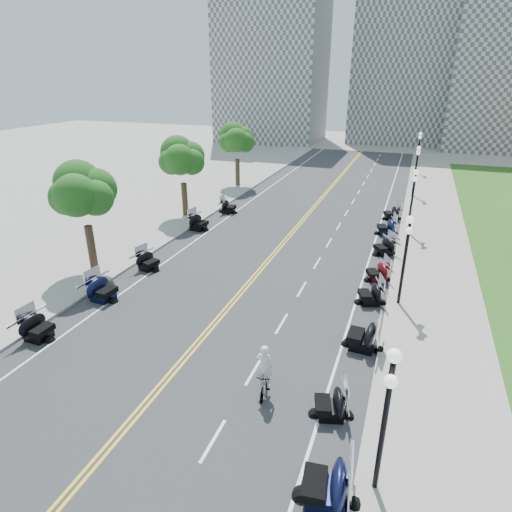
% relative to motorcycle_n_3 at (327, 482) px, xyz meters
% --- Properties ---
extents(ground, '(160.00, 160.00, 0.00)m').
position_rel_motorcycle_n_3_xyz_m(ground, '(-7.29, 8.90, -0.77)').
color(ground, gray).
extents(road, '(16.00, 90.00, 0.01)m').
position_rel_motorcycle_n_3_xyz_m(road, '(-7.29, 18.90, -0.77)').
color(road, '#333335').
rests_on(road, ground).
extents(centerline_yellow_a, '(0.12, 90.00, 0.00)m').
position_rel_motorcycle_n_3_xyz_m(centerline_yellow_a, '(-7.41, 18.90, -0.76)').
color(centerline_yellow_a, yellow).
rests_on(centerline_yellow_a, road).
extents(centerline_yellow_b, '(0.12, 90.00, 0.00)m').
position_rel_motorcycle_n_3_xyz_m(centerline_yellow_b, '(-7.17, 18.90, -0.76)').
color(centerline_yellow_b, yellow).
rests_on(centerline_yellow_b, road).
extents(edge_line_north, '(0.12, 90.00, 0.00)m').
position_rel_motorcycle_n_3_xyz_m(edge_line_north, '(-0.89, 18.90, -0.76)').
color(edge_line_north, white).
rests_on(edge_line_north, road).
extents(edge_line_south, '(0.12, 90.00, 0.00)m').
position_rel_motorcycle_n_3_xyz_m(edge_line_south, '(-13.69, 18.90, -0.76)').
color(edge_line_south, white).
rests_on(edge_line_south, road).
extents(lane_dash_4, '(0.12, 2.00, 0.00)m').
position_rel_motorcycle_n_3_xyz_m(lane_dash_4, '(-4.09, 0.90, -0.76)').
color(lane_dash_4, white).
rests_on(lane_dash_4, road).
extents(lane_dash_5, '(0.12, 2.00, 0.00)m').
position_rel_motorcycle_n_3_xyz_m(lane_dash_5, '(-4.09, 4.90, -0.76)').
color(lane_dash_5, white).
rests_on(lane_dash_5, road).
extents(lane_dash_6, '(0.12, 2.00, 0.00)m').
position_rel_motorcycle_n_3_xyz_m(lane_dash_6, '(-4.09, 8.90, -0.76)').
color(lane_dash_6, white).
rests_on(lane_dash_6, road).
extents(lane_dash_7, '(0.12, 2.00, 0.00)m').
position_rel_motorcycle_n_3_xyz_m(lane_dash_7, '(-4.09, 12.90, -0.76)').
color(lane_dash_7, white).
rests_on(lane_dash_7, road).
extents(lane_dash_8, '(0.12, 2.00, 0.00)m').
position_rel_motorcycle_n_3_xyz_m(lane_dash_8, '(-4.09, 16.90, -0.76)').
color(lane_dash_8, white).
rests_on(lane_dash_8, road).
extents(lane_dash_9, '(0.12, 2.00, 0.00)m').
position_rel_motorcycle_n_3_xyz_m(lane_dash_9, '(-4.09, 20.90, -0.76)').
color(lane_dash_9, white).
rests_on(lane_dash_9, road).
extents(lane_dash_10, '(0.12, 2.00, 0.00)m').
position_rel_motorcycle_n_3_xyz_m(lane_dash_10, '(-4.09, 24.90, -0.76)').
color(lane_dash_10, white).
rests_on(lane_dash_10, road).
extents(lane_dash_11, '(0.12, 2.00, 0.00)m').
position_rel_motorcycle_n_3_xyz_m(lane_dash_11, '(-4.09, 28.90, -0.76)').
color(lane_dash_11, white).
rests_on(lane_dash_11, road).
extents(lane_dash_12, '(0.12, 2.00, 0.00)m').
position_rel_motorcycle_n_3_xyz_m(lane_dash_12, '(-4.09, 32.90, -0.76)').
color(lane_dash_12, white).
rests_on(lane_dash_12, road).
extents(lane_dash_13, '(0.12, 2.00, 0.00)m').
position_rel_motorcycle_n_3_xyz_m(lane_dash_13, '(-4.09, 36.90, -0.76)').
color(lane_dash_13, white).
rests_on(lane_dash_13, road).
extents(lane_dash_14, '(0.12, 2.00, 0.00)m').
position_rel_motorcycle_n_3_xyz_m(lane_dash_14, '(-4.09, 40.90, -0.76)').
color(lane_dash_14, white).
rests_on(lane_dash_14, road).
extents(lane_dash_15, '(0.12, 2.00, 0.00)m').
position_rel_motorcycle_n_3_xyz_m(lane_dash_15, '(-4.09, 44.90, -0.76)').
color(lane_dash_15, white).
rests_on(lane_dash_15, road).
extents(lane_dash_16, '(0.12, 2.00, 0.00)m').
position_rel_motorcycle_n_3_xyz_m(lane_dash_16, '(-4.09, 48.90, -0.76)').
color(lane_dash_16, white).
rests_on(lane_dash_16, road).
extents(lane_dash_17, '(0.12, 2.00, 0.00)m').
position_rel_motorcycle_n_3_xyz_m(lane_dash_17, '(-4.09, 52.90, -0.76)').
color(lane_dash_17, white).
rests_on(lane_dash_17, road).
extents(lane_dash_18, '(0.12, 2.00, 0.00)m').
position_rel_motorcycle_n_3_xyz_m(lane_dash_18, '(-4.09, 56.90, -0.76)').
color(lane_dash_18, white).
rests_on(lane_dash_18, road).
extents(lane_dash_19, '(0.12, 2.00, 0.00)m').
position_rel_motorcycle_n_3_xyz_m(lane_dash_19, '(-4.09, 60.90, -0.76)').
color(lane_dash_19, white).
rests_on(lane_dash_19, road).
extents(sidewalk_north, '(5.00, 90.00, 0.15)m').
position_rel_motorcycle_n_3_xyz_m(sidewalk_north, '(3.21, 18.90, -0.70)').
color(sidewalk_north, '#9E9991').
rests_on(sidewalk_north, ground).
extents(sidewalk_south, '(5.00, 90.00, 0.15)m').
position_rel_motorcycle_n_3_xyz_m(sidewalk_south, '(-17.79, 18.90, -0.70)').
color(sidewalk_south, '#9E9991').
rests_on(sidewalk_south, ground).
extents(distant_block_a, '(18.00, 14.00, 26.00)m').
position_rel_motorcycle_n_3_xyz_m(distant_block_a, '(-25.29, 70.90, 12.23)').
color(distant_block_a, gray).
rests_on(distant_block_a, ground).
extents(distant_block_b, '(16.00, 12.00, 30.00)m').
position_rel_motorcycle_n_3_xyz_m(distant_block_b, '(-3.29, 76.90, 14.23)').
color(distant_block_b, gray).
rests_on(distant_block_b, ground).
extents(street_lamp_1, '(0.50, 1.20, 4.90)m').
position_rel_motorcycle_n_3_xyz_m(street_lamp_1, '(1.31, 0.90, 1.83)').
color(street_lamp_1, black).
rests_on(street_lamp_1, sidewalk_north).
extents(street_lamp_2, '(0.50, 1.20, 4.90)m').
position_rel_motorcycle_n_3_xyz_m(street_lamp_2, '(1.31, 12.90, 1.83)').
color(street_lamp_2, black).
rests_on(street_lamp_2, sidewalk_north).
extents(street_lamp_3, '(0.50, 1.20, 4.90)m').
position_rel_motorcycle_n_3_xyz_m(street_lamp_3, '(1.31, 24.90, 1.83)').
color(street_lamp_3, black).
rests_on(street_lamp_3, sidewalk_north).
extents(street_lamp_4, '(0.50, 1.20, 4.90)m').
position_rel_motorcycle_n_3_xyz_m(street_lamp_4, '(1.31, 36.90, 1.83)').
color(street_lamp_4, black).
rests_on(street_lamp_4, sidewalk_north).
extents(street_lamp_5, '(0.50, 1.20, 4.90)m').
position_rel_motorcycle_n_3_xyz_m(street_lamp_5, '(1.31, 48.90, 1.83)').
color(street_lamp_5, black).
rests_on(street_lamp_5, sidewalk_north).
extents(tree_2, '(4.80, 4.80, 9.20)m').
position_rel_motorcycle_n_3_xyz_m(tree_2, '(-17.29, 10.90, 3.98)').
color(tree_2, '#235619').
rests_on(tree_2, sidewalk_south).
extents(tree_3, '(4.80, 4.80, 9.20)m').
position_rel_motorcycle_n_3_xyz_m(tree_3, '(-17.29, 22.90, 3.98)').
color(tree_3, '#235619').
rests_on(tree_3, sidewalk_south).
extents(tree_4, '(4.80, 4.80, 9.20)m').
position_rel_motorcycle_n_3_xyz_m(tree_4, '(-17.29, 34.90, 3.98)').
color(tree_4, '#235619').
rests_on(tree_4, sidewalk_south).
extents(motorcycle_n_3, '(2.45, 2.45, 1.54)m').
position_rel_motorcycle_n_3_xyz_m(motorcycle_n_3, '(0.00, 0.00, 0.00)').
color(motorcycle_n_3, black).
rests_on(motorcycle_n_3, road).
extents(motorcycle_n_4, '(2.20, 2.20, 1.24)m').
position_rel_motorcycle_n_3_xyz_m(motorcycle_n_4, '(-0.55, 3.47, -0.15)').
color(motorcycle_n_4, black).
rests_on(motorcycle_n_4, road).
extents(motorcycle_n_5, '(2.23, 2.23, 1.48)m').
position_rel_motorcycle_n_3_xyz_m(motorcycle_n_5, '(-0.01, 8.20, -0.03)').
color(motorcycle_n_5, black).
rests_on(motorcycle_n_5, road).
extents(motorcycle_n_6, '(2.41, 2.41, 1.32)m').
position_rel_motorcycle_n_3_xyz_m(motorcycle_n_6, '(-0.17, 12.58, -0.11)').
color(motorcycle_n_6, black).
rests_on(motorcycle_n_6, road).
extents(motorcycle_n_7, '(2.45, 2.45, 1.29)m').
position_rel_motorcycle_n_3_xyz_m(motorcycle_n_7, '(-0.08, 15.60, -0.13)').
color(motorcycle_n_7, '#590A0C').
rests_on(motorcycle_n_7, road).
extents(motorcycle_n_8, '(2.64, 2.64, 1.32)m').
position_rel_motorcycle_n_3_xyz_m(motorcycle_n_8, '(-0.06, 19.99, -0.11)').
color(motorcycle_n_8, black).
rests_on(motorcycle_n_8, road).
extents(motorcycle_n_9, '(2.50, 2.50, 1.42)m').
position_rel_motorcycle_n_3_xyz_m(motorcycle_n_9, '(-0.27, 24.25, -0.06)').
color(motorcycle_n_9, black).
rests_on(motorcycle_n_9, road).
extents(motorcycle_n_10, '(2.44, 2.44, 1.30)m').
position_rel_motorcycle_n_3_xyz_m(motorcycle_n_10, '(-0.13, 28.32, -0.12)').
color(motorcycle_n_10, black).
rests_on(motorcycle_n_10, road).
extents(motorcycle_s_4, '(1.98, 1.98, 1.35)m').
position_rel_motorcycle_n_3_xyz_m(motorcycle_s_4, '(-14.55, 3.63, -0.10)').
color(motorcycle_s_4, black).
rests_on(motorcycle_s_4, road).
extents(motorcycle_s_5, '(2.23, 2.23, 1.45)m').
position_rel_motorcycle_n_3_xyz_m(motorcycle_s_5, '(-14.17, 7.83, -0.05)').
color(motorcycle_s_5, black).
rests_on(motorcycle_s_5, road).
extents(motorcycle_s_6, '(2.21, 2.21, 1.28)m').
position_rel_motorcycle_n_3_xyz_m(motorcycle_s_6, '(-14.09, 12.18, -0.13)').
color(motorcycle_s_6, black).
rests_on(motorcycle_s_6, road).
extents(motorcycle_s_8, '(2.27, 2.27, 1.41)m').
position_rel_motorcycle_n_3_xyz_m(motorcycle_s_8, '(-14.58, 20.15, -0.07)').
color(motorcycle_s_8, black).
rests_on(motorcycle_s_8, road).
extents(motorcycle_s_9, '(1.99, 1.99, 1.33)m').
position_rel_motorcycle_n_3_xyz_m(motorcycle_s_9, '(-14.18, 25.20, -0.11)').
color(motorcycle_s_9, black).
rests_on(motorcycle_s_9, road).
extents(bicycle, '(0.80, 1.83, 1.06)m').
position_rel_motorcycle_n_3_xyz_m(bicycle, '(-3.23, 3.78, -0.24)').
color(bicycle, '#A51414').
rests_on(bicycle, road).
extents(cyclist_rider, '(0.68, 0.45, 1.87)m').
position_rel_motorcycle_n_3_xyz_m(cyclist_rider, '(-3.23, 3.78, 1.23)').
color(cyclist_rider, silver).
rests_on(cyclist_rider, bicycle).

